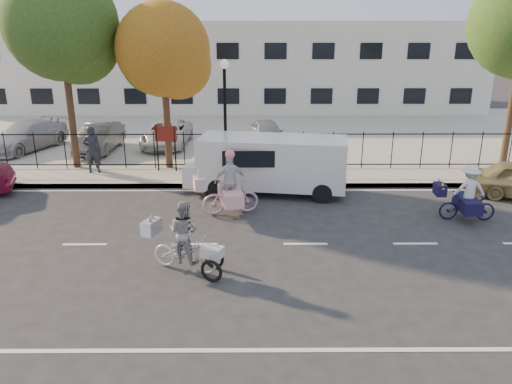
{
  "coord_description": "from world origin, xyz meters",
  "views": [
    {
      "loc": [
        1.58,
        -12.42,
        5.6
      ],
      "look_at": [
        1.66,
        1.2,
        1.1
      ],
      "focal_mm": 35.0,
      "sensor_mm": 36.0,
      "label": 1
    }
  ],
  "objects_px": {
    "lot_car_b": "(167,133)",
    "pedestrian": "(92,150)",
    "lamppost": "(225,96)",
    "lot_car_c": "(100,137)",
    "bull_bike": "(467,198)",
    "lot_car_a": "(26,136)",
    "lot_car_d": "(267,133)",
    "unicorn_bike": "(229,190)",
    "white_van": "(269,163)",
    "zebra_trike": "(184,244)"
  },
  "relations": [
    {
      "from": "unicorn_bike",
      "to": "lot_car_b",
      "type": "relative_size",
      "value": 0.49
    },
    {
      "from": "lot_car_a",
      "to": "pedestrian",
      "type": "bearing_deg",
      "value": -22.86
    },
    {
      "from": "lamppost",
      "to": "pedestrian",
      "type": "xyz_separation_m",
      "value": [
        -5.21,
        -0.2,
        -2.04
      ]
    },
    {
      "from": "lot_car_a",
      "to": "lot_car_c",
      "type": "distance_m",
      "value": 3.51
    },
    {
      "from": "unicorn_bike",
      "to": "lot_car_d",
      "type": "relative_size",
      "value": 0.59
    },
    {
      "from": "unicorn_bike",
      "to": "lot_car_b",
      "type": "xyz_separation_m",
      "value": [
        -3.41,
        8.94,
        -0.02
      ]
    },
    {
      "from": "unicorn_bike",
      "to": "lot_car_a",
      "type": "bearing_deg",
      "value": 37.15
    },
    {
      "from": "lot_car_c",
      "to": "bull_bike",
      "type": "bearing_deg",
      "value": -30.0
    },
    {
      "from": "lot_car_c",
      "to": "lot_car_a",
      "type": "bearing_deg",
      "value": 177.99
    },
    {
      "from": "lot_car_c",
      "to": "lot_car_d",
      "type": "bearing_deg",
      "value": 9.93
    },
    {
      "from": "bull_bike",
      "to": "pedestrian",
      "type": "height_order",
      "value": "pedestrian"
    },
    {
      "from": "bull_bike",
      "to": "white_van",
      "type": "xyz_separation_m",
      "value": [
        -5.91,
        2.71,
        0.4
      ]
    },
    {
      "from": "white_van",
      "to": "lot_car_c",
      "type": "xyz_separation_m",
      "value": [
        -7.64,
        5.73,
        -0.31
      ]
    },
    {
      "from": "lot_car_b",
      "to": "lot_car_c",
      "type": "distance_m",
      "value": 3.11
    },
    {
      "from": "lot_car_d",
      "to": "lot_car_b",
      "type": "bearing_deg",
      "value": 171.06
    },
    {
      "from": "lamppost",
      "to": "lot_car_c",
      "type": "height_order",
      "value": "lamppost"
    },
    {
      "from": "bull_bike",
      "to": "lot_car_a",
      "type": "bearing_deg",
      "value": 67.0
    },
    {
      "from": "bull_bike",
      "to": "lot_car_a",
      "type": "distance_m",
      "value": 19.13
    },
    {
      "from": "lot_car_a",
      "to": "lot_car_b",
      "type": "bearing_deg",
      "value": 26.68
    },
    {
      "from": "lamppost",
      "to": "lot_car_c",
      "type": "xyz_separation_m",
      "value": [
        -5.99,
        3.43,
        -2.33
      ]
    },
    {
      "from": "unicorn_bike",
      "to": "pedestrian",
      "type": "xyz_separation_m",
      "value": [
        -5.54,
        4.23,
        0.31
      ]
    },
    {
      "from": "unicorn_bike",
      "to": "lot_car_a",
      "type": "relative_size",
      "value": 0.47
    },
    {
      "from": "lamppost",
      "to": "pedestrian",
      "type": "height_order",
      "value": "lamppost"
    },
    {
      "from": "lot_car_a",
      "to": "lot_car_c",
      "type": "bearing_deg",
      "value": 15.28
    },
    {
      "from": "white_van",
      "to": "lot_car_b",
      "type": "distance_m",
      "value": 8.29
    },
    {
      "from": "white_van",
      "to": "pedestrian",
      "type": "distance_m",
      "value": 7.17
    },
    {
      "from": "bull_bike",
      "to": "lot_car_b",
      "type": "relative_size",
      "value": 0.44
    },
    {
      "from": "lamppost",
      "to": "zebra_trike",
      "type": "relative_size",
      "value": 2.12
    },
    {
      "from": "white_van",
      "to": "lot_car_d",
      "type": "distance_m",
      "value": 6.82
    },
    {
      "from": "white_van",
      "to": "lot_car_b",
      "type": "bearing_deg",
      "value": 133.78
    },
    {
      "from": "lot_car_b",
      "to": "lot_car_a",
      "type": "bearing_deg",
      "value": -170.89
    },
    {
      "from": "white_van",
      "to": "lot_car_b",
      "type": "height_order",
      "value": "white_van"
    },
    {
      "from": "lot_car_a",
      "to": "lot_car_b",
      "type": "height_order",
      "value": "lot_car_a"
    },
    {
      "from": "pedestrian",
      "to": "lot_car_a",
      "type": "height_order",
      "value": "pedestrian"
    },
    {
      "from": "unicorn_bike",
      "to": "white_van",
      "type": "xyz_separation_m",
      "value": [
        1.31,
        2.13,
        0.33
      ]
    },
    {
      "from": "bull_bike",
      "to": "lot_car_b",
      "type": "distance_m",
      "value": 14.27
    },
    {
      "from": "lot_car_d",
      "to": "lamppost",
      "type": "bearing_deg",
      "value": -120.02
    },
    {
      "from": "lot_car_a",
      "to": "lot_car_d",
      "type": "relative_size",
      "value": 1.25
    },
    {
      "from": "pedestrian",
      "to": "lot_car_c",
      "type": "relative_size",
      "value": 0.48
    },
    {
      "from": "lot_car_c",
      "to": "lot_car_d",
      "type": "distance_m",
      "value": 7.8
    },
    {
      "from": "zebra_trike",
      "to": "unicorn_bike",
      "type": "relative_size",
      "value": 0.97
    },
    {
      "from": "pedestrian",
      "to": "lot_car_c",
      "type": "xyz_separation_m",
      "value": [
        -0.79,
        3.63,
        -0.29
      ]
    },
    {
      "from": "bull_bike",
      "to": "lot_car_c",
      "type": "distance_m",
      "value": 15.96
    },
    {
      "from": "lot_car_b",
      "to": "pedestrian",
      "type": "bearing_deg",
      "value": -112.72
    },
    {
      "from": "zebra_trike",
      "to": "bull_bike",
      "type": "xyz_separation_m",
      "value": [
        8.13,
        3.27,
        0.01
      ]
    },
    {
      "from": "lot_car_a",
      "to": "lot_car_c",
      "type": "xyz_separation_m",
      "value": [
        3.5,
        -0.24,
        -0.01
      ]
    },
    {
      "from": "lamppost",
      "to": "pedestrian",
      "type": "distance_m",
      "value": 5.59
    },
    {
      "from": "unicorn_bike",
      "to": "bull_bike",
      "type": "distance_m",
      "value": 7.25
    },
    {
      "from": "bull_bike",
      "to": "white_van",
      "type": "distance_m",
      "value": 6.51
    },
    {
      "from": "zebra_trike",
      "to": "pedestrian",
      "type": "distance_m",
      "value": 9.33
    }
  ]
}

